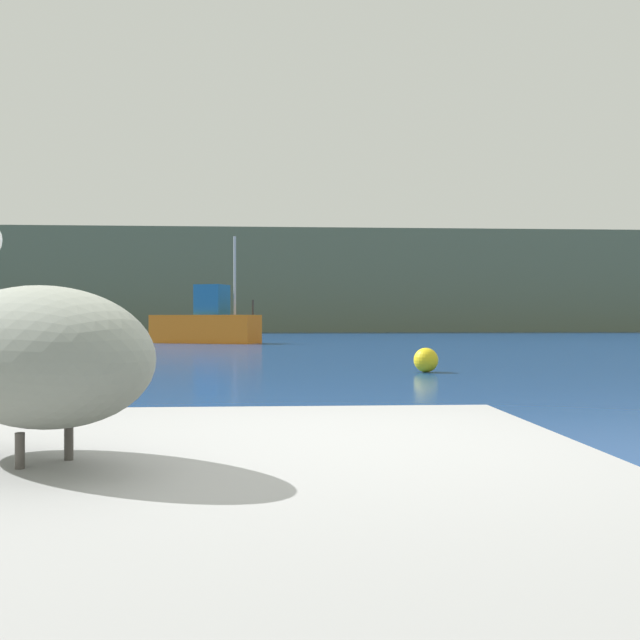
% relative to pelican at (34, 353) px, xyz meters
% --- Properties ---
extents(ground_plane, '(260.00, 260.00, 0.00)m').
position_rel_pelican_xyz_m(ground_plane, '(1.12, 0.49, -1.04)').
color(ground_plane, navy).
extents(hillside_backdrop, '(140.00, 10.62, 8.89)m').
position_rel_pelican_xyz_m(hillside_backdrop, '(1.12, 63.53, 3.40)').
color(hillside_backdrop, '#5B664C').
rests_on(hillside_backdrop, ground).
extents(pier_dock, '(3.88, 2.94, 0.68)m').
position_rel_pelican_xyz_m(pier_dock, '(0.01, -0.01, -0.70)').
color(pier_dock, gray).
rests_on(pier_dock, ground).
extents(pelican, '(1.16, 1.05, 0.83)m').
position_rel_pelican_xyz_m(pelican, '(0.00, 0.00, 0.00)').
color(pelican, gray).
rests_on(pelican, pier_dock).
extents(fishing_boat_orange, '(5.39, 3.47, 5.02)m').
position_rel_pelican_xyz_m(fishing_boat_orange, '(-2.47, 32.05, -0.12)').
color(fishing_boat_orange, orange).
rests_on(fishing_boat_orange, ground).
extents(mooring_buoy, '(0.53, 0.53, 0.53)m').
position_rel_pelican_xyz_m(mooring_buoy, '(4.04, 12.94, -0.78)').
color(mooring_buoy, yellow).
rests_on(mooring_buoy, ground).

